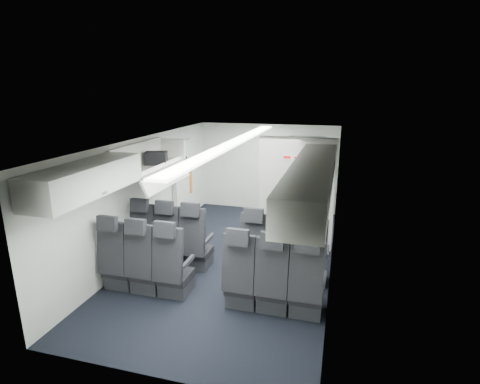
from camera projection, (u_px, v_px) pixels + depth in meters
The scene contains 13 objects.
cabin_shell at pixel (234, 199), 6.49m from camera, with size 3.41×6.01×2.16m.
seat_row_front at pixel (225, 250), 6.19m from camera, with size 3.33×0.56×1.24m.
seat_row_mid at pixel (206, 275), 5.35m from camera, with size 3.33×0.56×1.24m.
overhead_bin_left_rear at pixel (85, 179), 4.79m from camera, with size 0.53×1.80×0.40m.
overhead_bin_left_front_open at pixel (150, 163), 6.46m from camera, with size 0.64×1.70×0.72m.
overhead_bin_right_rear at pixel (306, 195), 4.08m from camera, with size 0.53×1.80×0.40m.
overhead_bin_right_front at pixel (317, 165), 5.71m from camera, with size 0.53×1.70×0.40m.
bulkhead_partition at pixel (296, 194), 7.00m from camera, with size 1.40×0.15×2.13m.
galley_unit at pixel (305, 178), 8.82m from camera, with size 0.85×0.52×1.90m.
boarding_door at pixel (183, 182), 8.39m from camera, with size 0.12×1.27×1.86m.
flight_attendant at pixel (270, 190), 8.21m from camera, with size 0.60×0.40×1.66m, color black.
carry_on_bag at pixel (156, 158), 6.63m from camera, with size 0.38×0.26×0.23m, color black.
papers at pixel (278, 184), 8.07m from camera, with size 0.19×0.02×0.13m, color white.
Camera 1 is at (1.74, -5.97, 2.99)m, focal length 28.00 mm.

